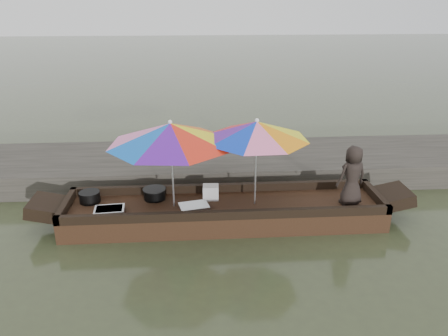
{
  "coord_description": "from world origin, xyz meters",
  "views": [
    {
      "loc": [
        -0.5,
        -6.91,
        3.78
      ],
      "look_at": [
        0.0,
        0.1,
        1.0
      ],
      "focal_mm": 35.0,
      "sensor_mm": 36.0,
      "label": 1
    }
  ],
  "objects": [
    {
      "name": "vendor",
      "position": [
        2.2,
        -0.14,
        0.89
      ],
      "size": [
        0.6,
        0.47,
        1.08
      ],
      "primitive_type": "imported",
      "rotation": [
        0.0,
        0.0,
        3.39
      ],
      "color": "black",
      "rests_on": "boat_hull"
    },
    {
      "name": "tray_scallop",
      "position": [
        -0.54,
        -0.11,
        0.38
      ],
      "size": [
        0.56,
        0.44,
        0.06
      ],
      "primitive_type": "cube",
      "rotation": [
        0.0,
        0.0,
        0.22
      ],
      "color": "silver",
      "rests_on": "boat_hull"
    },
    {
      "name": "umbrella_stern",
      "position": [
        0.54,
        0.0,
        1.12
      ],
      "size": [
        2.35,
        2.35,
        1.55
      ],
      "primitive_type": null,
      "rotation": [
        0.0,
        0.0,
        0.43
      ],
      "color": "green",
      "rests_on": "boat_hull"
    },
    {
      "name": "dock",
      "position": [
        0.0,
        2.2,
        0.25
      ],
      "size": [
        22.0,
        2.2,
        0.5
      ],
      "primitive_type": "cube",
      "color": "#2D2B26",
      "rests_on": "ground"
    },
    {
      "name": "umbrella_bow",
      "position": [
        -0.89,
        0.0,
        1.12
      ],
      "size": [
        2.65,
        2.65,
        1.55
      ],
      "primitive_type": null,
      "rotation": [
        0.0,
        0.0,
        0.29
      ],
      "color": "#FF630C",
      "rests_on": "boat_hull"
    },
    {
      "name": "supply_bag",
      "position": [
        -0.23,
        0.24,
        0.48
      ],
      "size": [
        0.29,
        0.23,
        0.26
      ],
      "primitive_type": "cube",
      "rotation": [
        0.0,
        0.0,
        -0.05
      ],
      "color": "silver",
      "rests_on": "boat_hull"
    },
    {
      "name": "tray_crayfish",
      "position": [
        -1.97,
        -0.2,
        0.39
      ],
      "size": [
        0.52,
        0.38,
        0.09
      ],
      "primitive_type": "cube",
      "rotation": [
        0.0,
        0.0,
        0.09
      ],
      "color": "silver",
      "rests_on": "boat_hull"
    },
    {
      "name": "water",
      "position": [
        0.0,
        0.0,
        0.0
      ],
      "size": [
        80.0,
        80.0,
        0.0
      ],
      "primitive_type": "plane",
      "color": "#3D472A",
      "rests_on": "ground"
    },
    {
      "name": "boat_hull",
      "position": [
        0.0,
        0.0,
        0.17
      ],
      "size": [
        5.57,
        1.2,
        0.35
      ],
      "primitive_type": "cube",
      "color": "black",
      "rests_on": "water"
    },
    {
      "name": "charcoal_grill",
      "position": [
        -1.25,
        0.32,
        0.44
      ],
      "size": [
        0.39,
        0.39,
        0.18
      ],
      "primitive_type": "cylinder",
      "color": "black",
      "rests_on": "boat_hull"
    },
    {
      "name": "cooking_pot",
      "position": [
        -2.39,
        0.27,
        0.45
      ],
      "size": [
        0.36,
        0.36,
        0.19
      ],
      "primitive_type": "cylinder",
      "color": "black",
      "rests_on": "boat_hull"
    }
  ]
}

